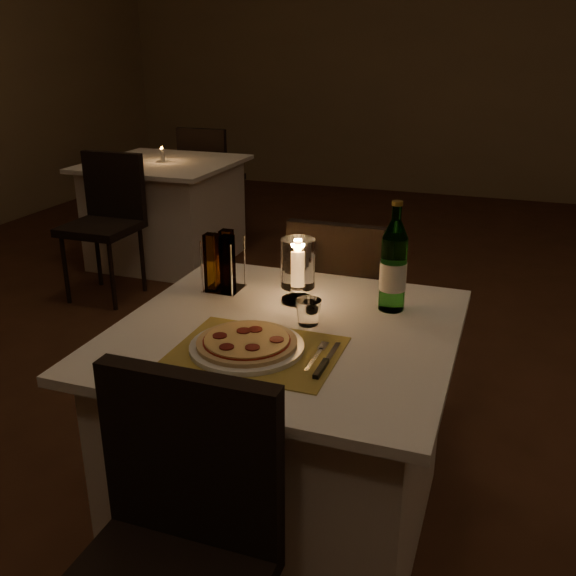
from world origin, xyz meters
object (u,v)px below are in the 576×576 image
(hurricane_candle, at_px, (298,265))
(chair_far, at_px, (345,301))
(neighbor_table_left, at_px, (166,211))
(tumbler, at_px, (308,312))
(chair_near, at_px, (173,540))
(main_table, at_px, (286,431))
(plate, at_px, (247,347))
(pizza, at_px, (247,342))
(water_bottle, at_px, (393,267))

(hurricane_candle, bearing_deg, chair_far, 86.31)
(neighbor_table_left, bearing_deg, tumbler, -51.69)
(chair_near, relative_size, tumbler, 11.35)
(main_table, distance_m, tumbler, 0.41)
(chair_far, bearing_deg, neighbor_table_left, 136.98)
(chair_near, xyz_separation_m, plate, (-0.05, 0.53, 0.20))
(hurricane_candle, bearing_deg, neighbor_table_left, 128.94)
(plate, distance_m, pizza, 0.02)
(pizza, distance_m, water_bottle, 0.55)
(tumbler, height_order, hurricane_candle, hurricane_candle)
(pizza, xyz_separation_m, hurricane_candle, (0.02, 0.39, 0.10))
(plate, relative_size, pizza, 1.14)
(pizza, distance_m, hurricane_candle, 0.40)
(main_table, distance_m, plate, 0.42)
(main_table, relative_size, hurricane_candle, 4.65)
(chair_far, relative_size, hurricane_candle, 4.19)
(water_bottle, bearing_deg, plate, -126.71)
(tumbler, relative_size, hurricane_candle, 0.37)
(chair_near, bearing_deg, water_bottle, 74.36)
(pizza, relative_size, hurricane_candle, 1.30)
(pizza, relative_size, tumbler, 3.53)
(main_table, distance_m, chair_near, 0.74)
(chair_near, relative_size, plate, 2.81)
(chair_near, distance_m, water_bottle, 1.05)
(chair_near, distance_m, plate, 0.57)
(chair_far, bearing_deg, chair_near, -90.00)
(plate, height_order, pizza, pizza)
(water_bottle, bearing_deg, pizza, -126.71)
(chair_far, xyz_separation_m, plate, (-0.05, -0.89, 0.20))
(main_table, height_order, chair_near, chair_near)
(hurricane_candle, bearing_deg, main_table, -81.05)
(chair_far, relative_size, plate, 2.81)
(tumbler, distance_m, water_bottle, 0.31)
(plate, bearing_deg, pizza, -123.06)
(tumbler, bearing_deg, neighbor_table_left, 128.31)
(main_table, height_order, tumbler, tumbler)
(chair_far, xyz_separation_m, hurricane_candle, (-0.03, -0.51, 0.32))
(chair_near, distance_m, chair_far, 1.43)
(chair_near, xyz_separation_m, water_bottle, (0.27, 0.96, 0.33))
(tumbler, bearing_deg, chair_far, 94.79)
(chair_near, bearing_deg, hurricane_candle, 92.03)
(main_table, xyz_separation_m, chair_far, (0.00, 0.71, 0.18))
(pizza, xyz_separation_m, water_bottle, (0.32, 0.43, 0.12))
(chair_near, xyz_separation_m, chair_far, (0.00, 1.43, 0.00))
(pizza, bearing_deg, plate, 56.94)
(main_table, relative_size, plate, 3.12)
(chair_near, distance_m, tumbler, 0.80)
(plate, relative_size, tumbler, 4.04)
(plate, xyz_separation_m, neighbor_table_left, (-1.75, 2.57, -0.38))
(chair_far, bearing_deg, main_table, -90.00)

